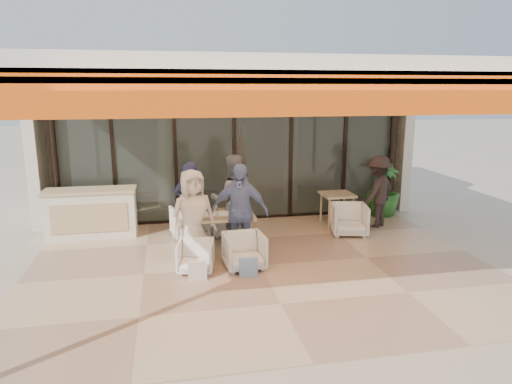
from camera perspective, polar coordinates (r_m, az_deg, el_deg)
The scene contains 21 objects.
ground at distance 8.15m, azimuth 0.53°, elevation -9.33°, with size 70.00×70.00×0.00m, color #C6B293.
terrace_floor at distance 8.14m, azimuth 0.53°, elevation -9.30°, with size 8.00×6.00×0.01m, color tan.
terrace_structure at distance 7.29m, azimuth 1.01°, elevation 14.22°, with size 8.00×6.00×3.40m.
glass_storefront at distance 10.60m, azimuth -2.72°, elevation 4.81°, with size 8.08×0.10×3.20m.
interior_block at distance 12.83m, azimuth -4.24°, elevation 9.00°, with size 9.05×3.62×3.52m.
host_counter at distance 10.14m, azimuth -19.87°, elevation -2.47°, with size 1.85×0.65×1.04m.
dining_table at distance 8.71m, azimuth -5.32°, elevation -3.14°, with size 1.50×0.90×0.93m.
chair_far_left at distance 9.68m, azimuth -8.29°, elevation -3.56°, with size 0.71×0.67×0.74m, color white.
chair_far_right at distance 9.76m, azimuth -3.34°, elevation -3.54°, with size 0.64×0.60×0.66m, color white.
chair_near_left at distance 7.89m, azimuth -7.55°, elevation -7.82°, with size 0.59×0.55×0.61m, color white.
chair_near_right at distance 7.96m, azimuth -1.47°, elevation -7.19°, with size 0.67×0.63×0.69m, color white.
diner_navy at distance 9.07m, azimuth -8.22°, elevation -1.53°, with size 0.62×0.41×1.69m, color #1B1D3C.
diner_grey at distance 9.13m, azimuth -2.96°, elevation -0.93°, with size 0.88×0.69×1.81m, color slate.
diner_cream at distance 8.20m, azimuth -7.89°, elevation -3.04°, with size 0.83×0.54×1.70m, color beige.
diner_periwinkle at distance 8.27m, azimuth -2.08°, elevation -2.48°, with size 1.04×0.43×1.78m, color #697AAF.
tote_bag_cream at distance 7.57m, azimuth -7.33°, elevation -9.82°, with size 0.30×0.10×0.34m, color silver.
tote_bag_blue at distance 7.66m, azimuth -0.96°, elevation -9.44°, with size 0.30×0.10×0.34m, color #99BFD8.
side_table at distance 10.55m, azimuth 10.11°, elevation -0.74°, with size 0.70×0.70×0.74m.
side_chair at distance 9.94m, azimuth 11.59°, elevation -3.20°, with size 0.73×0.68×0.75m, color white.
standing_woman at distance 10.53m, azimuth 14.98°, elevation 0.02°, with size 1.06×0.61×1.64m, color black.
potted_palm at distance 11.53m, azimuth 15.61°, elevation 0.52°, with size 0.80×0.80×1.42m, color #1E5919.
Camera 1 is at (-1.52, -7.39, 3.06)m, focal length 32.00 mm.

